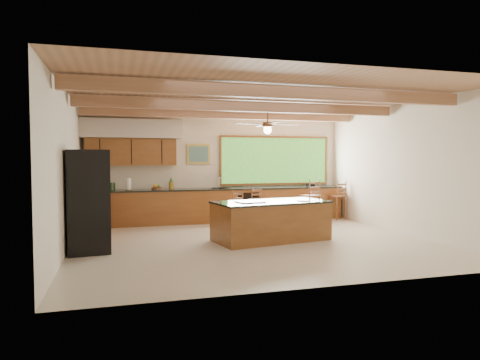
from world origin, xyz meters
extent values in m
plane|color=beige|center=(0.00, 0.00, 0.00)|extent=(7.20, 7.20, 0.00)
cube|color=beige|center=(0.00, 3.25, 1.50)|extent=(7.20, 0.04, 3.00)
cube|color=beige|center=(0.00, -3.25, 1.50)|extent=(7.20, 0.04, 3.00)
cube|color=beige|center=(-3.60, 0.00, 1.50)|extent=(0.04, 6.50, 3.00)
cube|color=beige|center=(3.60, 0.00, 1.50)|extent=(0.04, 6.50, 3.00)
cube|color=#A27051|center=(0.00, 0.00, 3.00)|extent=(7.20, 6.50, 0.04)
cube|color=#A07150|center=(0.00, -1.60, 2.86)|extent=(7.10, 0.15, 0.22)
cube|color=#A07150|center=(0.00, 0.50, 2.86)|extent=(7.10, 0.15, 0.22)
cube|color=#A07150|center=(0.00, 2.30, 2.86)|extent=(7.10, 0.15, 0.22)
cube|color=brown|center=(-2.35, 3.06, 1.90)|extent=(2.30, 0.35, 0.70)
cube|color=beige|center=(-2.35, 2.99, 2.50)|extent=(2.60, 0.50, 0.48)
cylinder|color=#FFEABF|center=(-3.05, 2.99, 2.27)|extent=(0.10, 0.10, 0.01)
cylinder|color=#FFEABF|center=(-1.65, 2.99, 2.27)|extent=(0.10, 0.10, 0.01)
cube|color=#5F9E38|center=(1.70, 3.22, 1.67)|extent=(3.20, 0.04, 1.30)
cube|color=#B29336|center=(-0.55, 3.22, 1.85)|extent=(0.64, 0.03, 0.54)
cube|color=#3A6953|center=(-0.55, 3.20, 1.85)|extent=(0.54, 0.01, 0.44)
cube|color=brown|center=(0.00, 2.91, 0.44)|extent=(7.00, 0.65, 0.88)
cube|color=black|center=(0.00, 2.91, 0.90)|extent=(7.04, 0.69, 0.04)
cube|color=brown|center=(-3.26, 1.35, 0.44)|extent=(0.65, 2.35, 0.88)
cube|color=black|center=(-3.26, 1.35, 0.90)|extent=(0.69, 2.39, 0.04)
cube|color=black|center=(0.70, 2.58, 0.42)|extent=(0.60, 0.02, 0.78)
cube|color=silver|center=(0.00, 2.91, 0.91)|extent=(0.50, 0.38, 0.03)
cylinder|color=silver|center=(0.00, 3.11, 1.07)|extent=(0.03, 0.03, 0.30)
cylinder|color=silver|center=(0.00, 3.01, 1.20)|extent=(0.03, 0.20, 0.03)
cylinder|color=silver|center=(-2.44, 2.81, 1.07)|extent=(0.12, 0.12, 0.31)
cylinder|color=#1A411C|center=(-2.85, 2.90, 1.02)|extent=(0.06, 0.06, 0.20)
cylinder|color=#1A411C|center=(-2.79, 2.97, 1.02)|extent=(0.05, 0.05, 0.19)
cube|color=black|center=(2.71, 2.97, 0.97)|extent=(0.22, 0.18, 0.10)
cube|color=brown|center=(0.42, 0.05, 0.40)|extent=(2.51, 1.48, 0.80)
cube|color=black|center=(0.42, 0.05, 0.82)|extent=(2.55, 1.52, 0.04)
cube|color=black|center=(-0.07, -0.04, 0.84)|extent=(0.59, 0.50, 0.02)
cylinder|color=silver|center=(1.11, -0.07, 0.84)|extent=(0.29, 0.29, 0.01)
cube|color=black|center=(-3.22, -0.14, 0.95)|extent=(0.81, 0.79, 1.90)
cube|color=silver|center=(-2.85, -0.14, 0.95)|extent=(0.03, 0.05, 1.74)
cube|color=brown|center=(0.10, 1.76, 0.57)|extent=(0.40, 0.40, 0.04)
cylinder|color=brown|center=(-0.03, 1.63, 0.28)|extent=(0.03, 0.03, 0.55)
cylinder|color=brown|center=(0.23, 1.63, 0.28)|extent=(0.03, 0.03, 0.55)
cylinder|color=brown|center=(-0.03, 1.89, 0.28)|extent=(0.03, 0.03, 0.55)
cylinder|color=brown|center=(0.23, 1.89, 0.28)|extent=(0.03, 0.03, 0.55)
cube|color=brown|center=(0.81, 2.45, 0.59)|extent=(0.40, 0.40, 0.04)
cylinder|color=brown|center=(0.67, 2.31, 0.29)|extent=(0.03, 0.03, 0.57)
cylinder|color=brown|center=(0.95, 2.31, 0.29)|extent=(0.03, 0.03, 0.57)
cylinder|color=brown|center=(0.67, 2.59, 0.29)|extent=(0.03, 0.03, 0.57)
cylinder|color=brown|center=(0.95, 2.59, 0.29)|extent=(0.03, 0.03, 0.57)
cube|color=brown|center=(2.36, 2.22, 0.72)|extent=(0.50, 0.50, 0.04)
cylinder|color=brown|center=(2.19, 2.05, 0.35)|extent=(0.04, 0.04, 0.69)
cylinder|color=brown|center=(2.52, 2.05, 0.35)|extent=(0.04, 0.04, 0.69)
cylinder|color=brown|center=(2.19, 2.39, 0.35)|extent=(0.04, 0.04, 0.69)
cylinder|color=brown|center=(2.52, 2.39, 0.35)|extent=(0.04, 0.04, 0.69)
cube|color=brown|center=(3.30, 2.45, 0.67)|extent=(0.48, 0.48, 0.04)
cylinder|color=brown|center=(3.14, 2.29, 0.32)|extent=(0.04, 0.04, 0.65)
cylinder|color=brown|center=(3.46, 2.29, 0.32)|extent=(0.04, 0.04, 0.65)
cylinder|color=brown|center=(3.14, 2.61, 0.32)|extent=(0.04, 0.04, 0.65)
cylinder|color=brown|center=(3.46, 2.61, 0.32)|extent=(0.04, 0.04, 0.65)
camera|label=1|loc=(-2.67, -8.43, 1.75)|focal=32.00mm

